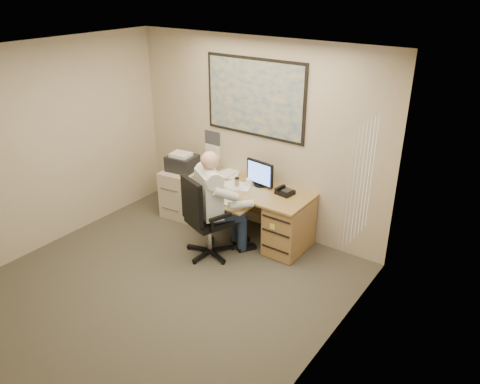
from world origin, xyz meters
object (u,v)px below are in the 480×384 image
Objects in this scene: office_chair at (208,234)px; person at (210,204)px; desk at (275,215)px; filing_cabinet at (184,188)px.

office_chair is 0.40m from person.
desk is 0.95m from office_chair.
filing_cabinet is 1.29m from person.
person is (1.06, -0.66, 0.29)m from filing_cabinet.
office_chair is 0.78× the size of person.
person is at bearing -129.49° from desk.
filing_cabinet is 0.69× the size of person.
filing_cabinet is at bearing 165.42° from office_chair.
person is (-0.02, 0.08, 0.39)m from office_chair.
office_chair reaches higher than desk.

